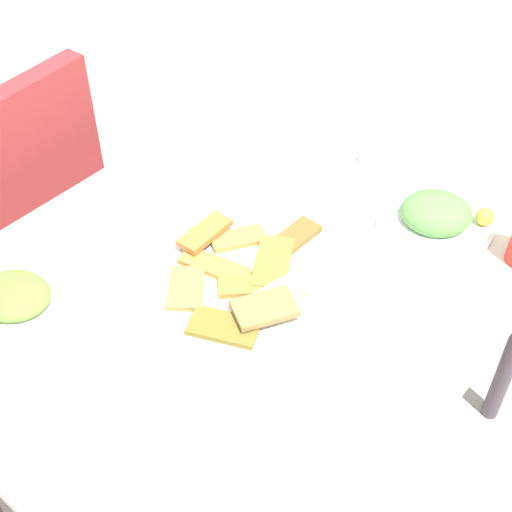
# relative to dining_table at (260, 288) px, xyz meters

# --- Properties ---
(ground_plane) EXTENTS (6.00, 6.00, 0.00)m
(ground_plane) POSITION_rel_dining_table_xyz_m (0.00, 0.00, -0.67)
(ground_plane) COLOR #B1AFA9
(dining_table) EXTENTS (1.19, 0.87, 0.75)m
(dining_table) POSITION_rel_dining_table_xyz_m (0.00, 0.00, 0.00)
(dining_table) COLOR silver
(dining_table) RESTS_ON ground_plane
(dining_chair) EXTENTS (0.45, 0.46, 0.92)m
(dining_chair) POSITION_rel_dining_table_xyz_m (-0.12, 0.69, -0.14)
(dining_chair) COLOR #A62F33
(dining_chair) RESTS_ON ground_plane
(pide_platter) EXTENTS (0.36, 0.34, 0.04)m
(pide_platter) POSITION_rel_dining_table_xyz_m (-0.06, -0.02, 0.09)
(pide_platter) COLOR white
(pide_platter) RESTS_ON dining_table
(salad_plate_greens) EXTENTS (0.23, 0.23, 0.07)m
(salad_plate_greens) POSITION_rel_dining_table_xyz_m (0.30, -0.20, 0.10)
(salad_plate_greens) COLOR white
(salad_plate_greens) RESTS_ON dining_table
(salad_plate_rice) EXTENTS (0.21, 0.21, 0.04)m
(salad_plate_rice) POSITION_rel_dining_table_xyz_m (-0.37, 0.25, 0.09)
(salad_plate_rice) COLOR white
(salad_plate_rice) RESTS_ON dining_table
(paper_napkin) EXTENTS (0.17, 0.17, 0.00)m
(paper_napkin) POSITION_rel_dining_table_xyz_m (0.47, 0.04, 0.08)
(paper_napkin) COLOR white
(paper_napkin) RESTS_ON dining_table
(fork) EXTENTS (0.16, 0.04, 0.00)m
(fork) POSITION_rel_dining_table_xyz_m (0.47, 0.02, 0.08)
(fork) COLOR silver
(fork) RESTS_ON paper_napkin
(spoon) EXTENTS (0.20, 0.05, 0.00)m
(spoon) POSITION_rel_dining_table_xyz_m (0.47, 0.05, 0.08)
(spoon) COLOR silver
(spoon) RESTS_ON paper_napkin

